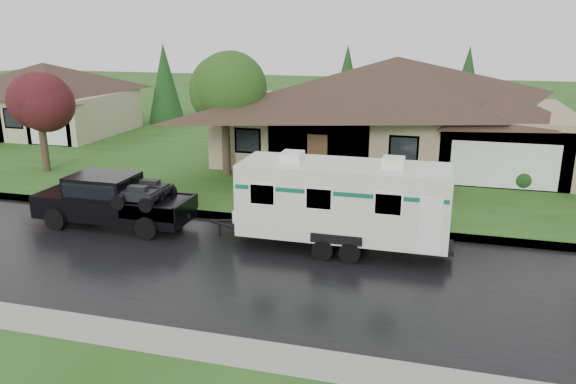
% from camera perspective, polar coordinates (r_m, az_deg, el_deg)
% --- Properties ---
extents(ground, '(140.00, 140.00, 0.00)m').
position_cam_1_polar(ground, '(19.30, 0.79, -5.63)').
color(ground, '#274E18').
rests_on(ground, ground).
extents(road, '(140.00, 8.00, 0.01)m').
position_cam_1_polar(road, '(17.53, -0.87, -7.98)').
color(road, black).
rests_on(road, ground).
extents(curb, '(140.00, 0.50, 0.15)m').
position_cam_1_polar(curb, '(21.32, 2.30, -3.26)').
color(curb, gray).
rests_on(curb, ground).
extents(lawn, '(140.00, 26.00, 0.15)m').
position_cam_1_polar(lawn, '(33.42, 7.26, 3.85)').
color(lawn, '#274E18').
rests_on(lawn, ground).
extents(house_main, '(19.44, 10.80, 6.90)m').
position_cam_1_polar(house_main, '(31.46, 11.37, 9.39)').
color(house_main, gray).
rests_on(house_main, lawn).
extents(house_far, '(10.80, 8.64, 5.80)m').
position_cam_1_polar(house_far, '(42.52, -23.27, 9.30)').
color(house_far, tan).
rests_on(house_far, lawn).
extents(tree_left_green, '(3.63, 3.63, 6.02)m').
position_cam_1_polar(tree_left_green, '(27.66, -6.48, 10.22)').
color(tree_left_green, '#382B1E').
rests_on(tree_left_green, lawn).
extents(tree_red, '(3.14, 3.14, 5.19)m').
position_cam_1_polar(tree_red, '(30.86, -24.02, 8.48)').
color(tree_red, '#382B1E').
rests_on(tree_red, lawn).
extents(shrub_row, '(13.60, 1.00, 1.00)m').
position_cam_1_polar(shrub_row, '(27.55, 9.71, 2.30)').
color(shrub_row, '#143814').
rests_on(shrub_row, lawn).
extents(pickup_truck, '(5.89, 2.24, 1.96)m').
position_cam_1_polar(pickup_truck, '(22.08, -17.54, -0.67)').
color(pickup_truck, black).
rests_on(pickup_truck, ground).
extents(travel_trailer, '(7.26, 2.55, 3.26)m').
position_cam_1_polar(travel_trailer, '(18.73, 5.65, -0.79)').
color(travel_trailer, silver).
rests_on(travel_trailer, ground).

